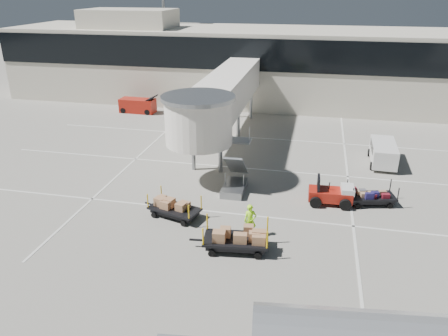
{
  "coord_description": "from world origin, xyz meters",
  "views": [
    {
      "loc": [
        3.39,
        -20.35,
        12.56
      ],
      "look_at": [
        -1.89,
        4.09,
        2.0
      ],
      "focal_mm": 35.0,
      "sensor_mm": 36.0,
      "label": 1
    }
  ],
  "objects_px": {
    "baggage_tug": "(332,194)",
    "belt_loader": "(138,106)",
    "ground_worker": "(250,221)",
    "box_cart_near": "(234,239)",
    "box_cart_far": "(174,209)",
    "suitcase_cart": "(369,196)",
    "minivan": "(383,151)"
  },
  "relations": [
    {
      "from": "minivan",
      "to": "suitcase_cart",
      "type": "bearing_deg",
      "value": -100.75
    },
    {
      "from": "belt_loader",
      "to": "box_cart_far",
      "type": "bearing_deg",
      "value": -60.59
    },
    {
      "from": "box_cart_near",
      "to": "minivan",
      "type": "distance_m",
      "value": 16.43
    },
    {
      "from": "suitcase_cart",
      "to": "minivan",
      "type": "relative_size",
      "value": 0.84
    },
    {
      "from": "belt_loader",
      "to": "box_cart_near",
      "type": "bearing_deg",
      "value": -55.69
    },
    {
      "from": "baggage_tug",
      "to": "ground_worker",
      "type": "xyz_separation_m",
      "value": [
        -4.31,
        -4.77,
        0.29
      ]
    },
    {
      "from": "baggage_tug",
      "to": "minivan",
      "type": "bearing_deg",
      "value": 61.13
    },
    {
      "from": "box_cart_far",
      "to": "ground_worker",
      "type": "bearing_deg",
      "value": 2.79
    },
    {
      "from": "baggage_tug",
      "to": "minivan",
      "type": "relative_size",
      "value": 0.64
    },
    {
      "from": "baggage_tug",
      "to": "box_cart_near",
      "type": "distance_m",
      "value": 7.96
    },
    {
      "from": "box_cart_near",
      "to": "box_cart_far",
      "type": "height_order",
      "value": "box_cart_near"
    },
    {
      "from": "ground_worker",
      "to": "box_cart_near",
      "type": "bearing_deg",
      "value": -128.21
    },
    {
      "from": "box_cart_far",
      "to": "baggage_tug",
      "type": "bearing_deg",
      "value": 38.6
    },
    {
      "from": "ground_worker",
      "to": "belt_loader",
      "type": "xyz_separation_m",
      "value": [
        -15.46,
        21.88,
        -0.2
      ]
    },
    {
      "from": "suitcase_cart",
      "to": "baggage_tug",
      "type": "bearing_deg",
      "value": 179.14
    },
    {
      "from": "box_cart_far",
      "to": "belt_loader",
      "type": "bearing_deg",
      "value": 133.92
    },
    {
      "from": "box_cart_near",
      "to": "box_cart_far",
      "type": "distance_m",
      "value": 4.79
    },
    {
      "from": "box_cart_near",
      "to": "belt_loader",
      "type": "xyz_separation_m",
      "value": [
        -14.86,
        23.37,
        0.09
      ]
    },
    {
      "from": "suitcase_cart",
      "to": "box_cart_near",
      "type": "distance_m",
      "value": 9.88
    },
    {
      "from": "baggage_tug",
      "to": "box_cart_near",
      "type": "bearing_deg",
      "value": -130.33
    },
    {
      "from": "baggage_tug",
      "to": "ground_worker",
      "type": "height_order",
      "value": "ground_worker"
    },
    {
      "from": "suitcase_cart",
      "to": "belt_loader",
      "type": "bearing_deg",
      "value": 130.0
    },
    {
      "from": "baggage_tug",
      "to": "suitcase_cart",
      "type": "height_order",
      "value": "baggage_tug"
    },
    {
      "from": "baggage_tug",
      "to": "belt_loader",
      "type": "xyz_separation_m",
      "value": [
        -19.77,
        17.11,
        0.09
      ]
    },
    {
      "from": "suitcase_cart",
      "to": "box_cart_near",
      "type": "height_order",
      "value": "box_cart_near"
    },
    {
      "from": "minivan",
      "to": "ground_worker",
      "type": "bearing_deg",
      "value": -121.8
    },
    {
      "from": "ground_worker",
      "to": "belt_loader",
      "type": "bearing_deg",
      "value": 109.24
    },
    {
      "from": "box_cart_near",
      "to": "ground_worker",
      "type": "distance_m",
      "value": 1.63
    },
    {
      "from": "box_cart_near",
      "to": "box_cart_far",
      "type": "xyz_separation_m",
      "value": [
        -4.02,
        2.6,
        -0.1
      ]
    },
    {
      "from": "baggage_tug",
      "to": "minivan",
      "type": "height_order",
      "value": "baggage_tug"
    },
    {
      "from": "suitcase_cart",
      "to": "minivan",
      "type": "xyz_separation_m",
      "value": [
        1.55,
        7.15,
        0.47
      ]
    },
    {
      "from": "suitcase_cart",
      "to": "box_cart_near",
      "type": "bearing_deg",
      "value": -149.9
    }
  ]
}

